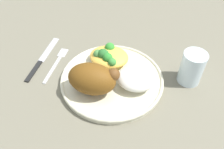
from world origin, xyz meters
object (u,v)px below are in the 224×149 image
object	(u,v)px
mac_cheese_with_broccoli	(108,56)
water_glass	(192,68)
fork	(57,63)
knife	(40,61)
plate	(112,79)
rice_pile	(135,79)
roasted_chicken	(93,79)

from	to	relation	value
mac_cheese_with_broccoli	water_glass	bearing A→B (deg)	-0.46
fork	knife	bearing A→B (deg)	-171.18
fork	water_glass	size ratio (longest dim) A/B	1.61
plate	water_glass	distance (m)	0.20
rice_pile	fork	distance (m)	0.23
roasted_chicken	mac_cheese_with_broccoli	world-z (taller)	roasted_chicken
rice_pile	knife	xyz separation A→B (m)	(-0.27, 0.03, -0.03)
roasted_chicken	plate	bearing A→B (deg)	56.20
roasted_chicken	rice_pile	distance (m)	0.10
fork	knife	xyz separation A→B (m)	(-0.05, -0.01, 0.00)
plate	mac_cheese_with_broccoli	xyz separation A→B (m)	(-0.02, 0.06, 0.03)
mac_cheese_with_broccoli	knife	xyz separation A→B (m)	(-0.19, -0.03, -0.03)
mac_cheese_with_broccoli	water_glass	distance (m)	0.21
roasted_chicken	mac_cheese_with_broccoli	distance (m)	0.11
knife	water_glass	size ratio (longest dim) A/B	2.16
roasted_chicken	knife	xyz separation A→B (m)	(-0.18, 0.07, -0.05)
roasted_chicken	water_glass	bearing A→B (deg)	24.85
fork	knife	world-z (taller)	knife
mac_cheese_with_broccoli	water_glass	xyz separation A→B (m)	(0.21, -0.00, 0.01)
plate	knife	xyz separation A→B (m)	(-0.21, 0.02, -0.01)
roasted_chicken	fork	distance (m)	0.16
plate	fork	world-z (taller)	plate
roasted_chicken	knife	world-z (taller)	roasted_chicken
fork	roasted_chicken	bearing A→B (deg)	-30.88
rice_pile	knife	size ratio (longest dim) A/B	0.48
water_glass	rice_pile	bearing A→B (deg)	-154.14
mac_cheese_with_broccoli	roasted_chicken	bearing A→B (deg)	-94.91
plate	roasted_chicken	world-z (taller)	roasted_chicken
water_glass	plate	bearing A→B (deg)	-164.20
mac_cheese_with_broccoli	plate	bearing A→B (deg)	-66.43
water_glass	roasted_chicken	bearing A→B (deg)	-155.15
roasted_chicken	water_glass	size ratio (longest dim) A/B	1.37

